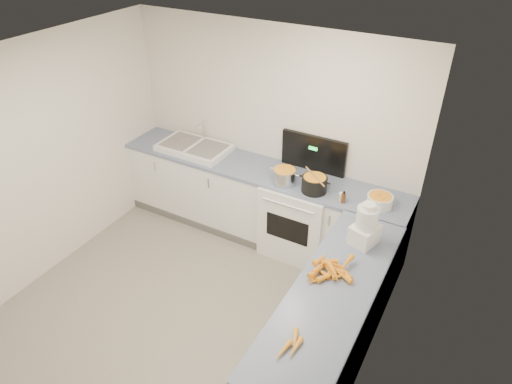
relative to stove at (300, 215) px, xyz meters
The scene contains 19 objects.
floor 1.84m from the stove, 108.07° to the right, with size 3.50×4.00×0.00m, color gray, non-canonical shape.
ceiling 2.69m from the stove, 108.07° to the right, with size 3.50×4.00×0.00m, color silver, non-canonical shape.
wall_back 1.00m from the stove, 150.23° to the left, with size 3.50×2.50×0.00m, color silver, non-canonical shape.
wall_left 2.96m from the stove, 143.77° to the right, with size 4.00×2.50×0.00m, color silver, non-canonical shape.
wall_right 2.21m from the stove, 54.55° to the right, with size 4.00×2.50×0.00m, color silver, non-canonical shape.
counter_back 0.55m from the stove, behind, with size 3.50×0.62×0.94m.
counter_right 1.65m from the stove, 56.99° to the right, with size 0.62×2.20×0.94m.
stove is the anchor object (origin of this frame).
sink 1.54m from the stove, behind, with size 0.86×0.52×0.31m.
steel_pot 0.58m from the stove, 138.21° to the right, with size 0.26×0.26×0.19m, color silver.
black_pot 0.59m from the stove, 32.57° to the right, with size 0.27×0.27×0.19m, color black.
wooden_spoon 0.69m from the stove, 32.57° to the right, with size 0.02×0.02×0.42m, color #AD7A47.
mixing_bowl 1.02m from the stove, ahead, with size 0.26×0.26×0.12m, color white.
extract_bottle 0.77m from the stove, 18.27° to the right, with size 0.04×0.04×0.11m, color #593319.
spice_jar 0.73m from the stove, 17.23° to the right, with size 0.04×0.04×0.08m, color #E5B266.
food_processor 1.32m from the stove, 37.05° to the right, with size 0.27×0.30×0.42m.
carrot_pile 1.54m from the stove, 56.39° to the right, with size 0.40×0.45×0.10m.
peeled_carrots 2.26m from the stove, 67.59° to the right, with size 0.12×0.30×0.04m.
peelings 1.75m from the stove, behind, with size 0.17×0.28×0.01m.
Camera 1 is at (2.18, -2.27, 3.57)m, focal length 32.00 mm.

